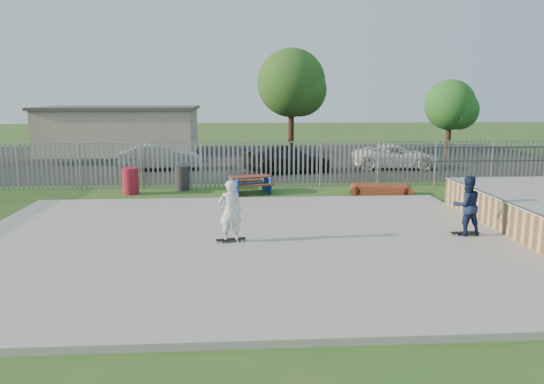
{
  "coord_description": "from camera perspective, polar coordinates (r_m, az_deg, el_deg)",
  "views": [
    {
      "loc": [
        -0.03,
        -14.0,
        4.11
      ],
      "look_at": [
        1.01,
        2.0,
        1.1
      ],
      "focal_mm": 35.0,
      "sensor_mm": 36.0,
      "label": 1
    }
  ],
  "objects": [
    {
      "name": "picnic_table",
      "position": [
        22.04,
        -2.36,
        0.83
      ],
      "size": [
        2.0,
        1.79,
        0.71
      ],
      "rotation": [
        0.0,
        0.0,
        0.27
      ],
      "color": "brown",
      "rests_on": "ground"
    },
    {
      "name": "ground",
      "position": [
        14.59,
        -3.47,
        -5.75
      ],
      "size": [
        120.0,
        120.0,
        0.0
      ],
      "primitive_type": "plane",
      "color": "#2D6321",
      "rests_on": "ground"
    },
    {
      "name": "car_silver",
      "position": [
        29.16,
        -11.99,
        3.73
      ],
      "size": [
        4.45,
        2.06,
        1.41
      ],
      "primitive_type": "imported",
      "rotation": [
        0.0,
        0.0,
        1.71
      ],
      "color": "#B1B1B6",
      "rests_on": "parking_lot"
    },
    {
      "name": "parking_lot",
      "position": [
        33.25,
        -3.66,
        3.52
      ],
      "size": [
        40.0,
        18.0,
        0.02
      ],
      "primitive_type": "cube",
      "color": "black",
      "rests_on": "ground"
    },
    {
      "name": "funbox",
      "position": [
        22.03,
        11.64,
        0.21
      ],
      "size": [
        2.24,
        1.44,
        0.42
      ],
      "rotation": [
        0.0,
        0.0,
        -0.2
      ],
      "color": "maroon",
      "rests_on": "ground"
    },
    {
      "name": "car_dark",
      "position": [
        27.7,
        1.72,
        3.58
      ],
      "size": [
        5.11,
        2.99,
        1.39
      ],
      "primitive_type": "imported",
      "rotation": [
        0.0,
        0.0,
        1.8
      ],
      "color": "black",
      "rests_on": "parking_lot"
    },
    {
      "name": "car_white",
      "position": [
        29.84,
        13.13,
        3.73
      ],
      "size": [
        4.84,
        2.51,
        1.3
      ],
      "primitive_type": "imported",
      "rotation": [
        0.0,
        0.0,
        1.49
      ],
      "color": "white",
      "rests_on": "parking_lot"
    },
    {
      "name": "skateboard_b",
      "position": [
        14.41,
        -4.45,
        -5.19
      ],
      "size": [
        0.82,
        0.38,
        0.08
      ],
      "rotation": [
        0.0,
        0.0,
        0.23
      ],
      "color": "black",
      "rests_on": "concrete_slab"
    },
    {
      "name": "building",
      "position": [
        37.93,
        -15.96,
        6.44
      ],
      "size": [
        10.4,
        6.4,
        3.2
      ],
      "color": "#C4B797",
      "rests_on": "ground"
    },
    {
      "name": "trash_bin_red",
      "position": [
        22.49,
        -14.98,
        1.14
      ],
      "size": [
        0.65,
        0.65,
        1.09
      ],
      "primitive_type": "cylinder",
      "color": "maroon",
      "rests_on": "ground"
    },
    {
      "name": "tree_right",
      "position": [
        36.24,
        18.61,
        8.85
      ],
      "size": [
        3.21,
        3.21,
        4.96
      ],
      "color": "#43291B",
      "rests_on": "ground"
    },
    {
      "name": "trash_bin_grey",
      "position": [
        23.0,
        -9.64,
        1.51
      ],
      "size": [
        0.63,
        0.63,
        1.05
      ],
      "primitive_type": "cylinder",
      "color": "#28282B",
      "rests_on": "ground"
    },
    {
      "name": "fence",
      "position": [
        18.87,
        -0.55,
        1.15
      ],
      "size": [
        26.04,
        16.02,
        2.0
      ],
      "color": "gray",
      "rests_on": "ground"
    },
    {
      "name": "skateboard_a",
      "position": [
        16.01,
        20.02,
        -4.2
      ],
      "size": [
        0.81,
        0.26,
        0.08
      ],
      "rotation": [
        0.0,
        0.0,
        0.07
      ],
      "color": "black",
      "rests_on": "concrete_slab"
    },
    {
      "name": "tree_mid",
      "position": [
        36.16,
        2.09,
        11.64
      ],
      "size": [
        4.57,
        4.57,
        7.06
      ],
      "color": "#41261A",
      "rests_on": "ground"
    },
    {
      "name": "concrete_slab",
      "position": [
        14.57,
        -3.47,
        -5.47
      ],
      "size": [
        15.0,
        12.0,
        0.15
      ],
      "primitive_type": "cube",
      "color": "gray",
      "rests_on": "ground"
    },
    {
      "name": "skater_navy",
      "position": [
        15.83,
        20.21,
        -1.39
      ],
      "size": [
        0.86,
        0.7,
        1.68
      ],
      "primitive_type": "imported",
      "rotation": [
        0.0,
        0.0,
        3.21
      ],
      "color": "#162245",
      "rests_on": "concrete_slab"
    },
    {
      "name": "skater_white",
      "position": [
        14.21,
        -4.5,
        -2.07
      ],
      "size": [
        0.63,
        0.44,
        1.68
      ],
      "primitive_type": "imported",
      "rotation": [
        0.0,
        0.0,
        3.19
      ],
      "color": "silver",
      "rests_on": "concrete_slab"
    }
  ]
}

